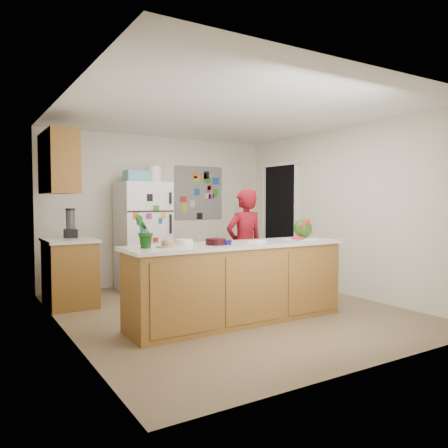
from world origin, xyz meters
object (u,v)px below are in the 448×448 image
refrigerator (143,236)px  cherry_bowl (216,242)px  watermelon (303,229)px  person (245,246)px

refrigerator → cherry_bowl: size_ratio=7.68×
refrigerator → watermelon: 2.66m
person → cherry_bowl: size_ratio=7.10×
refrigerator → watermelon: (1.28, -2.33, 0.20)m
refrigerator → watermelon: size_ratio=7.14×
cherry_bowl → refrigerator: bearing=88.2°
refrigerator → person: (0.85, -1.62, -0.06)m
cherry_bowl → person: bearing=40.7°
refrigerator → person: bearing=-62.2°
watermelon → cherry_bowl: 1.36m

